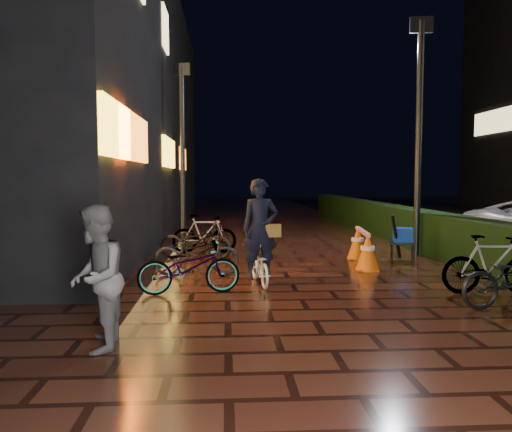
{
  "coord_description": "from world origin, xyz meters",
  "views": [
    {
      "loc": [
        -1.68,
        -6.74,
        1.82
      ],
      "look_at": [
        -1.11,
        2.71,
        1.1
      ],
      "focal_mm": 35.0,
      "sensor_mm": 36.0,
      "label": 1
    }
  ],
  "objects": [
    {
      "name": "lamp_post_hedge",
      "position": [
        2.82,
        4.76,
        3.04
      ],
      "size": [
        0.53,
        0.17,
        5.52
      ],
      "color": "black",
      "rests_on": "ground"
    },
    {
      "name": "traffic_barrier",
      "position": [
        1.19,
        3.55,
        0.37
      ],
      "size": [
        0.63,
        1.84,
        0.74
      ],
      "color": "orange",
      "rests_on": "ground"
    },
    {
      "name": "ground",
      "position": [
        0.0,
        0.0,
        0.0
      ],
      "size": [
        80.0,
        80.0,
        0.0
      ],
      "primitive_type": "plane",
      "color": "#381911",
      "rests_on": "ground"
    },
    {
      "name": "hedge",
      "position": [
        3.3,
        8.0,
        0.5
      ],
      "size": [
        0.7,
        20.0,
        1.0
      ],
      "primitive_type": "cube",
      "color": "black",
      "rests_on": "ground"
    },
    {
      "name": "parked_bikes_storefront",
      "position": [
        -2.28,
        3.28,
        0.43
      ],
      "size": [
        1.78,
        4.87,
        0.94
      ],
      "color": "black",
      "rests_on": "ground"
    },
    {
      "name": "lamp_post_sf",
      "position": [
        -2.92,
        7.71,
        2.78
      ],
      "size": [
        0.49,
        0.17,
        5.06
      ],
      "color": "black",
      "rests_on": "ground"
    },
    {
      "name": "cyclist",
      "position": [
        -1.11,
        1.65,
        0.67
      ],
      "size": [
        0.69,
        1.31,
        1.81
      ],
      "color": "white",
      "rests_on": "ground"
    },
    {
      "name": "cart_assembly",
      "position": [
        2.15,
        3.86,
        0.54
      ],
      "size": [
        0.69,
        0.58,
        1.05
      ],
      "color": "black",
      "rests_on": "ground"
    },
    {
      "name": "storefront_block",
      "position": [
        -9.5,
        11.5,
        4.5
      ],
      "size": [
        12.09,
        22.0,
        9.0
      ],
      "color": "black",
      "rests_on": "ground"
    },
    {
      "name": "bystander_person",
      "position": [
        -3.06,
        -1.48,
        0.78
      ],
      "size": [
        0.65,
        0.8,
        1.55
      ],
      "primitive_type": "imported",
      "rotation": [
        0.0,
        0.0,
        -1.48
      ],
      "color": "#58585B",
      "rests_on": "ground"
    }
  ]
}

